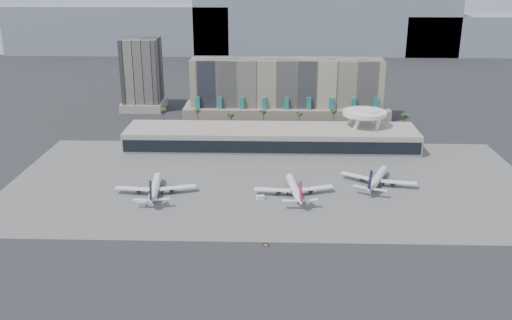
{
  "coord_description": "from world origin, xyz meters",
  "views": [
    {
      "loc": [
        0.9,
        -210.96,
        105.4
      ],
      "look_at": [
        -6.74,
        40.0,
        16.79
      ],
      "focal_mm": 40.0,
      "sensor_mm": 36.0,
      "label": 1
    }
  ],
  "objects_px": {
    "airliner_centre": "(294,188)",
    "taxiway_sign": "(266,245)",
    "airliner_left": "(155,187)",
    "service_vehicle_b": "(260,197)",
    "airliner_right": "(377,178)",
    "service_vehicle_a": "(141,204)"
  },
  "relations": [
    {
      "from": "service_vehicle_a",
      "to": "airliner_centre",
      "type": "bearing_deg",
      "value": -2.52
    },
    {
      "from": "airliner_left",
      "to": "taxiway_sign",
      "type": "distance_m",
      "value": 73.33
    },
    {
      "from": "airliner_right",
      "to": "service_vehicle_a",
      "type": "bearing_deg",
      "value": -142.82
    },
    {
      "from": "airliner_centre",
      "to": "service_vehicle_b",
      "type": "distance_m",
      "value": 17.15
    },
    {
      "from": "airliner_centre",
      "to": "service_vehicle_b",
      "type": "relative_size",
      "value": 10.59
    },
    {
      "from": "airliner_left",
      "to": "airliner_right",
      "type": "bearing_deg",
      "value": 2.4
    },
    {
      "from": "service_vehicle_a",
      "to": "service_vehicle_b",
      "type": "distance_m",
      "value": 54.56
    },
    {
      "from": "service_vehicle_b",
      "to": "taxiway_sign",
      "type": "bearing_deg",
      "value": -102.42
    },
    {
      "from": "airliner_centre",
      "to": "airliner_right",
      "type": "xyz_separation_m",
      "value": [
        41.34,
        14.02,
        -0.01
      ]
    },
    {
      "from": "airliner_centre",
      "to": "service_vehicle_a",
      "type": "xyz_separation_m",
      "value": [
        -69.69,
        -15.29,
        -2.42
      ]
    },
    {
      "from": "service_vehicle_b",
      "to": "taxiway_sign",
      "type": "height_order",
      "value": "service_vehicle_b"
    },
    {
      "from": "airliner_left",
      "to": "service_vehicle_a",
      "type": "distance_m",
      "value": 15.0
    },
    {
      "from": "service_vehicle_b",
      "to": "service_vehicle_a",
      "type": "bearing_deg",
      "value": 173.71
    },
    {
      "from": "airliner_left",
      "to": "taxiway_sign",
      "type": "bearing_deg",
      "value": -49.05
    },
    {
      "from": "service_vehicle_a",
      "to": "service_vehicle_b",
      "type": "bearing_deg",
      "value": -4.78
    },
    {
      "from": "airliner_right",
      "to": "taxiway_sign",
      "type": "bearing_deg",
      "value": -107.22
    },
    {
      "from": "airliner_centre",
      "to": "taxiway_sign",
      "type": "distance_m",
      "value": 53.05
    },
    {
      "from": "airliner_centre",
      "to": "airliner_right",
      "type": "relative_size",
      "value": 1.06
    },
    {
      "from": "airliner_centre",
      "to": "taxiway_sign",
      "type": "bearing_deg",
      "value": -111.27
    },
    {
      "from": "airliner_left",
      "to": "service_vehicle_b",
      "type": "distance_m",
      "value": 50.25
    },
    {
      "from": "airliner_right",
      "to": "taxiway_sign",
      "type": "relative_size",
      "value": 16.03
    },
    {
      "from": "airliner_centre",
      "to": "service_vehicle_a",
      "type": "bearing_deg",
      "value": -174.92
    }
  ]
}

